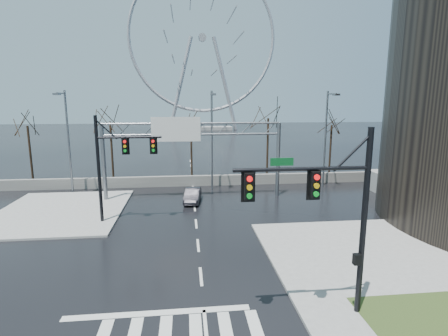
{
  "coord_description": "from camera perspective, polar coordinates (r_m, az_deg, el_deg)",
  "views": [
    {
      "loc": [
        -0.64,
        -16.82,
        8.98
      ],
      "look_at": [
        2.2,
        8.97,
        4.0
      ],
      "focal_mm": 28.0,
      "sensor_mm": 36.0,
      "label": 1
    }
  ],
  "objects": [
    {
      "name": "ferris_wheel",
      "position": [
        113.27,
        -3.55,
        19.56
      ],
      "size": [
        45.0,
        6.0,
        50.91
      ],
      "color": "gray",
      "rests_on": "ground"
    },
    {
      "name": "streetlight_right",
      "position": [
        38.05,
        16.46,
        5.76
      ],
      "size": [
        0.5,
        2.55,
        10.0
      ],
      "color": "slate",
      "rests_on": "ground"
    },
    {
      "name": "streetlight_mid",
      "position": [
        35.22,
        -1.96,
        5.82
      ],
      "size": [
        0.5,
        2.55,
        10.0
      ],
      "color": "slate",
      "rests_on": "ground"
    },
    {
      "name": "sidewalk_right_ext",
      "position": [
        23.38,
        21.9,
        -12.35
      ],
      "size": [
        12.0,
        10.0,
        0.15
      ],
      "primitive_type": "cube",
      "color": "gray",
      "rests_on": "ground"
    },
    {
      "name": "tree_right",
      "position": [
        41.55,
        7.21,
        6.97
      ],
      "size": [
        3.9,
        3.9,
        7.8
      ],
      "color": "black",
      "rests_on": "ground"
    },
    {
      "name": "signal_mast_far",
      "position": [
        26.63,
        -17.52,
        1.4
      ],
      "size": [
        4.72,
        0.41,
        8.0
      ],
      "color": "black",
      "rests_on": "ground"
    },
    {
      "name": "tree_center",
      "position": [
        41.5,
        -5.39,
        5.55
      ],
      "size": [
        3.25,
        3.25,
        6.5
      ],
      "color": "black",
      "rests_on": "ground"
    },
    {
      "name": "sign_gantry",
      "position": [
        32.01,
        -5.77,
        3.99
      ],
      "size": [
        16.36,
        0.4,
        7.6
      ],
      "color": "slate",
      "rests_on": "ground"
    },
    {
      "name": "signal_mast_near",
      "position": [
        14.62,
        17.4,
        -5.97
      ],
      "size": [
        5.52,
        0.41,
        8.0
      ],
      "color": "black",
      "rests_on": "ground"
    },
    {
      "name": "streetlight_left",
      "position": [
        36.91,
        -24.28,
        5.1
      ],
      "size": [
        0.5,
        2.55,
        10.0
      ],
      "color": "slate",
      "rests_on": "ground"
    },
    {
      "name": "sidewalk_far",
      "position": [
        31.9,
        -25.11,
        -6.41
      ],
      "size": [
        10.0,
        12.0,
        0.15
      ],
      "primitive_type": "cube",
      "color": "gray",
      "rests_on": "ground"
    },
    {
      "name": "barrier_wall",
      "position": [
        37.78,
        -5.15,
        -2.07
      ],
      "size": [
        52.0,
        0.5,
        1.1
      ],
      "primitive_type": "cube",
      "color": "slate",
      "rests_on": "ground"
    },
    {
      "name": "grass_strip",
      "position": [
        17.62,
        30.21,
        -20.79
      ],
      "size": [
        5.0,
        4.0,
        0.02
      ],
      "primitive_type": "cube",
      "color": "#273D19",
      "rests_on": "sidewalk_near"
    },
    {
      "name": "tree_far_right",
      "position": [
        44.61,
        17.13,
        5.8
      ],
      "size": [
        3.4,
        3.4,
        6.8
      ],
      "color": "black",
      "rests_on": "ground"
    },
    {
      "name": "ground",
      "position": [
        19.08,
        -3.79,
        -17.24
      ],
      "size": [
        260.0,
        260.0,
        0.0
      ],
      "primitive_type": "plane",
      "color": "black",
      "rests_on": "ground"
    },
    {
      "name": "tree_far_left",
      "position": [
        44.49,
        -29.35,
        5.09
      ],
      "size": [
        3.5,
        3.5,
        7.0
      ],
      "color": "black",
      "rests_on": "ground"
    },
    {
      "name": "tree_left",
      "position": [
        41.29,
        -18.05,
        6.16
      ],
      "size": [
        3.75,
        3.75,
        7.5
      ],
      "color": "black",
      "rests_on": "ground"
    },
    {
      "name": "car",
      "position": [
        31.76,
        -5.14,
        -4.45
      ],
      "size": [
        1.78,
        3.87,
        1.23
      ],
      "primitive_type": "imported",
      "rotation": [
        0.0,
        0.0,
        -0.13
      ],
      "color": "black",
      "rests_on": "ground"
    }
  ]
}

